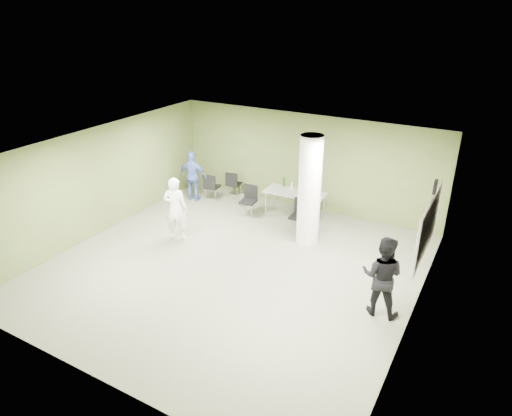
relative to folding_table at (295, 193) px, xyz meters
The scene contains 17 objects.
floor 3.21m from the folding_table, 91.98° to the right, with size 8.00×8.00×0.00m, color #595B48.
ceiling 3.73m from the folding_table, 91.98° to the right, with size 8.00×8.00×0.00m, color white.
wall_back 1.10m from the folding_table, 96.98° to the left, with size 8.00×0.02×2.80m, color #4E5C2B.
wall_left 5.20m from the folding_table, 142.78° to the right, with size 0.02×8.00×2.80m, color #4E5C2B.
wall_right_cream 5.03m from the folding_table, 38.72° to the right, with size 0.02×8.00×2.80m, color beige.
column 1.57m from the folding_table, 51.47° to the right, with size 0.56×0.56×2.80m, color silver.
whiteboard 4.34m from the folding_table, 26.72° to the right, with size 0.05×2.30×1.30m.
wall_clock 4.56m from the folding_table, 26.72° to the right, with size 0.06×0.32×0.32m.
folding_table is the anchor object (origin of this frame).
wastebasket 1.82m from the folding_table, behind, with size 0.28×0.28×0.32m, color #4C4C4C.
chair_back_left 2.78m from the folding_table, behind, with size 0.49×0.49×0.86m.
chair_back_right 2.38m from the folding_table, 168.95° to the left, with size 0.48×0.48×0.84m.
chair_table_left 1.32m from the folding_table, 161.87° to the right, with size 0.48×0.48×0.87m.
chair_table_right 0.83m from the folding_table, 54.31° to the right, with size 0.47×0.47×0.90m.
woman_white 3.36m from the folding_table, 129.19° to the right, with size 0.61×0.40×1.67m, color white.
man_black 4.54m from the folding_table, 43.53° to the right, with size 0.81×0.63×1.66m, color black.
man_blue 3.26m from the folding_table, behind, with size 0.92×0.38×1.56m, color #435DA8.
Camera 1 is at (4.93, -7.64, 5.60)m, focal length 32.00 mm.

